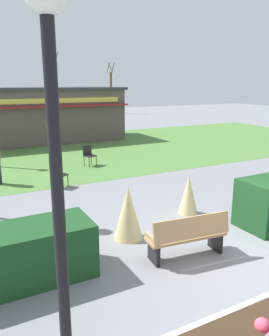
# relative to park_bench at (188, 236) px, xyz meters

# --- Properties ---
(ground_plane) EXTENTS (80.00, 80.00, 0.00)m
(ground_plane) POSITION_rel_park_bench_xyz_m (0.77, -0.08, -0.48)
(ground_plane) COLOR slate
(lawn_patch) EXTENTS (36.00, 12.00, 0.01)m
(lawn_patch) POSITION_rel_park_bench_xyz_m (0.77, 11.91, -0.48)
(lawn_patch) COLOR #4C7A38
(lawn_patch) RESTS_ON ground_plane
(park_bench) EXTENTS (1.75, 0.71, 0.95)m
(park_bench) POSITION_rel_park_bench_xyz_m (0.00, 0.00, 0.00)
(park_bench) COLOR tan
(park_bench) RESTS_ON ground_plane
(hedge_left) EXTENTS (2.42, 1.10, 1.02)m
(hedge_left) POSITION_rel_park_bench_xyz_m (-3.08, 0.72, 0.03)
(hedge_left) COLOR #19421E
(hedge_left) RESTS_ON ground_plane
(ornamental_grass_behind_left) EXTENTS (0.67, 0.67, 1.26)m
(ornamental_grass_behind_left) POSITION_rel_park_bench_xyz_m (-0.67, 1.37, 0.15)
(ornamental_grass_behind_left) COLOR #D1BC7F
(ornamental_grass_behind_left) RESTS_ON ground_plane
(ornamental_grass_behind_right) EXTENTS (0.54, 0.54, 1.08)m
(ornamental_grass_behind_right) POSITION_rel_park_bench_xyz_m (1.50, 1.97, 0.06)
(ornamental_grass_behind_right) COLOR #D1BC7F
(ornamental_grass_behind_right) RESTS_ON ground_plane
(lamppost_near) EXTENTS (0.36, 0.36, 4.40)m
(lamppost_near) POSITION_rel_park_bench_xyz_m (-3.16, -2.08, 2.28)
(lamppost_near) COLOR black
(lamppost_near) RESTS_ON ground_plane
(food_kiosk) EXTENTS (10.32, 4.43, 3.27)m
(food_kiosk) POSITION_rel_park_bench_xyz_m (0.54, 15.94, 1.16)
(food_kiosk) COLOR #594C47
(food_kiosk) RESTS_ON ground_plane
(cafe_chair_east) EXTENTS (0.54, 0.54, 0.89)m
(cafe_chair_east) POSITION_rel_park_bench_xyz_m (1.04, 8.50, 0.05)
(cafe_chair_east) COLOR black
(cafe_chair_east) RESTS_ON ground_plane
(cafe_chair_north) EXTENTS (0.61, 0.61, 0.89)m
(cafe_chair_north) POSITION_rel_park_bench_xyz_m (-1.02, 6.03, 0.05)
(cafe_chair_north) COLOR black
(cafe_chair_north) RESTS_ON ground_plane
(parked_car_center_slot) EXTENTS (4.25, 2.16, 1.20)m
(parked_car_center_slot) POSITION_rel_park_bench_xyz_m (1.30, 24.56, 0.16)
(parked_car_center_slot) COLOR navy
(parked_car_center_slot) RESTS_ON ground_plane
(parked_car_east_slot) EXTENTS (4.36, 2.37, 1.20)m
(parked_car_east_slot) POSITION_rel_park_bench_xyz_m (5.94, 24.56, 0.16)
(parked_car_east_slot) COLOR #2D6638
(parked_car_east_slot) RESTS_ON ground_plane
(tree_left_bg) EXTENTS (0.91, 0.96, 6.63)m
(tree_left_bg) POSITION_rel_park_bench_xyz_m (5.72, 30.64, 2.47)
(tree_left_bg) COLOR brown
(tree_left_bg) RESTS_ON ground_plane
(tree_right_bg) EXTENTS (0.91, 0.96, 5.83)m
(tree_right_bg) POSITION_rel_park_bench_xyz_m (12.74, 32.01, 2.07)
(tree_right_bg) COLOR brown
(tree_right_bg) RESTS_ON ground_plane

